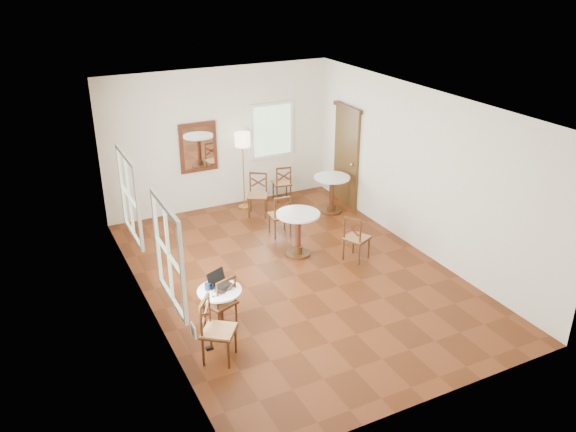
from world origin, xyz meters
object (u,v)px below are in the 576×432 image
Objects in this scene: chair_back_b at (258,195)px; power_adapter at (209,348)px; floor_lamp at (243,145)px; navy_mug at (208,287)px; cafe_table_mid at (298,229)px; chair_mid_b at (356,238)px; laptop at (220,283)px; cafe_table_back at (332,190)px; water_glass at (214,293)px; chair_near_b at (217,330)px; mouse at (219,289)px; cafe_table_near at (220,305)px; chair_mid_a at (280,215)px; chair_near_a at (221,302)px; chair_back_a at (282,183)px.

chair_back_b reaches higher than power_adapter.
navy_mug is (-2.22, -4.00, -0.69)m from floor_lamp.
cafe_table_mid is 0.95× the size of chair_mid_b.
chair_back_b is 2.24× the size of laptop.
floor_lamp is at bearing 145.66° from cafe_table_back.
chair_mid_b is 3.28m from water_glass.
chair_near_b is 0.82m from laptop.
cafe_table_mid is 0.89× the size of chair_near_b.
navy_mug is at bearing 25.75° from chair_near_b.
mouse is at bearing -138.22° from laptop.
chair_mid_b is (2.94, 0.97, 0.02)m from cafe_table_near.
water_glass is at bearing 53.61° from chair_mid_a.
chair_mid_a is (2.15, 2.45, -0.02)m from chair_near_a.
laptop is (0.32, 0.71, 0.27)m from chair_near_b.
floor_lamp is at bearing -81.57° from chair_mid_a.
floor_lamp is (-0.91, 0.00, 1.01)m from chair_back_a.
cafe_table_back is 1.56m from chair_mid_a.
laptop is at bearing -128.16° from chair_near_a.
chair_mid_b reaches higher than chair_back_a.
chair_mid_a reaches higher than navy_mug.
cafe_table_back is at bearing 37.84° from navy_mug.
cafe_table_mid is at bearing 90.08° from chair_mid_a.
chair_near_a is at bearing -143.25° from cafe_table_mid.
cafe_table_near is 0.36m from water_glass.
cafe_table_near is 3.10m from chair_mid_b.
chair_back_b is at bearing 40.25° from chair_back_a.
mouse is at bearing 63.49° from chair_back_a.
chair_mid_a is at bearing 48.91° from power_adapter.
chair_back_b reaches higher than cafe_table_near.
cafe_table_near is 7.07× the size of water_glass.
chair_mid_a is 1.12m from chair_back_b.
laptop reaches higher than navy_mug.
chair_near_a is 1.04× the size of chair_mid_a.
chair_back_b reaches higher than water_glass.
chair_mid_b reaches higher than chair_mid_a.
cafe_table_back reaches higher than cafe_table_near.
navy_mug is (-0.18, -0.01, -0.01)m from laptop.
chair_back_a is at bearing 121.36° from cafe_table_back.
chair_back_a is at bearing -0.28° from floor_lamp.
chair_near_b reaches higher than cafe_table_near.
mouse is at bearing 41.86° from chair_near_a.
power_adapter is (-0.19, -0.24, -0.70)m from water_glass.
water_glass reaches higher than mouse.
chair_near_a is 0.95× the size of chair_near_b.
cafe_table_mid is 0.94× the size of chair_near_a.
chair_mid_a reaches higher than cafe_table_back.
laptop is at bearing 81.25° from chair_mid_b.
chair_back_b is 4.41m from water_glass.
floor_lamp is (-0.11, 0.47, 0.97)m from chair_back_b.
cafe_table_back is at bearing 42.69° from cafe_table_mid.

